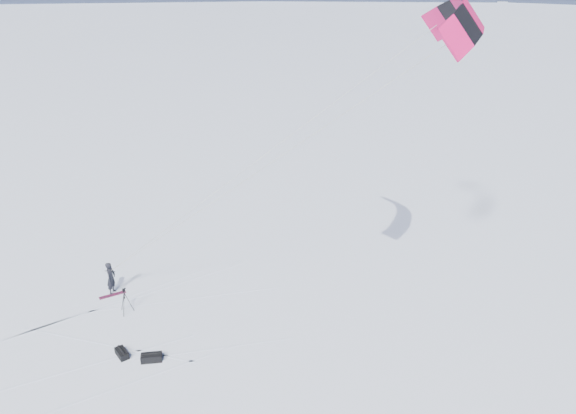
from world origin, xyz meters
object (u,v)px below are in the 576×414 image
(gear_bag_a, at_px, (151,357))
(tripod, at_px, (125,297))
(snowboard, at_px, (113,295))
(gear_bag_b, at_px, (122,353))
(snowkiter, at_px, (113,293))

(gear_bag_a, bearing_deg, tripod, 110.80)
(snowboard, xyz_separation_m, gear_bag_b, (2.91, -4.26, 0.14))
(gear_bag_a, bearing_deg, snowboard, 112.96)
(snowkiter, xyz_separation_m, snowboard, (0.11, -0.23, 0.02))
(gear_bag_a, bearing_deg, snowkiter, 112.17)
(snowboard, distance_m, tripod, 2.07)
(snowboard, height_order, gear_bag_a, gear_bag_a)
(snowboard, xyz_separation_m, gear_bag_a, (4.27, -4.25, 0.15))
(tripod, bearing_deg, snowboard, 102.52)
(gear_bag_a, distance_m, gear_bag_b, 1.36)
(tripod, xyz_separation_m, gear_bag_b, (1.46, -3.04, -0.69))
(snowkiter, relative_size, gear_bag_a, 1.79)
(snowkiter, relative_size, tripod, 1.31)
(tripod, distance_m, gear_bag_b, 3.44)
(snowkiter, height_order, tripod, tripod)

